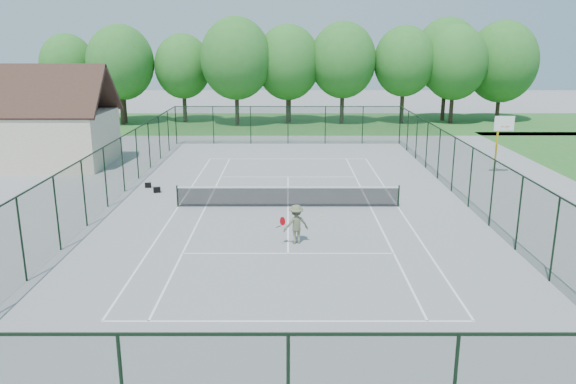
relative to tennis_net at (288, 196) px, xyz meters
name	(u,v)px	position (x,y,z in m)	size (l,w,h in m)	color
ground	(288,207)	(0.00, 0.00, -0.58)	(140.00, 140.00, 0.00)	gray
grass_far	(288,123)	(0.00, 30.00, -0.57)	(80.00, 16.00, 0.01)	#316F2A
court_lines	(288,207)	(0.00, 0.00, -0.57)	(11.05, 23.85, 0.01)	white
tennis_net	(288,196)	(0.00, 0.00, 0.00)	(11.08, 0.08, 1.10)	black
fence_enclosure	(288,176)	(0.00, 0.00, 0.98)	(18.05, 36.05, 3.02)	#1A3820
utility_building	(45,118)	(-16.00, 10.00, 2.54)	(8.60, 6.27, 6.63)	beige
tree_line_far	(288,63)	(0.00, 30.00, 5.42)	(39.40, 6.40, 9.70)	#3B291D
basketball_goal	(501,133)	(13.08, 7.33, 1.99)	(1.20, 1.43, 3.65)	gold
sports_bag_a	(148,185)	(-7.91, 3.83, -0.44)	(0.34, 0.21, 0.28)	black
sports_bag_b	(157,190)	(-7.17, 2.76, -0.43)	(0.38, 0.23, 0.30)	black
tennis_player	(296,224)	(0.33, -5.22, 0.24)	(1.93, 0.96, 1.62)	#616547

